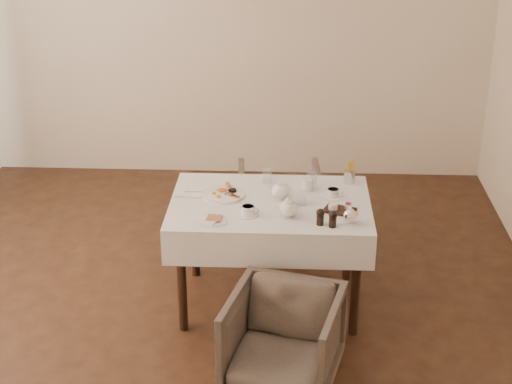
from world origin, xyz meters
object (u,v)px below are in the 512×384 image
at_px(table, 270,218).
at_px(armchair_far, 280,205).
at_px(breakfast_plate, 224,194).
at_px(teapot_centre, 281,189).
at_px(armchair_near, 283,340).

xyz_separation_m(table, armchair_far, (0.05, 0.92, -0.35)).
bearing_deg(armchair_far, breakfast_plate, 62.51).
bearing_deg(breakfast_plate, teapot_centre, 1.14).
height_order(breakfast_plate, teapot_centre, teapot_centre).
height_order(table, breakfast_plate, breakfast_plate).
bearing_deg(armchair_near, table, 111.17).
xyz_separation_m(table, armchair_near, (0.10, -0.84, -0.35)).
xyz_separation_m(breakfast_plate, teapot_centre, (0.37, -0.04, 0.06)).
height_order(table, armchair_near, table).
xyz_separation_m(armchair_far, teapot_centre, (0.02, -0.87, 0.53)).
bearing_deg(table, teapot_centre, 33.91).
xyz_separation_m(table, teapot_centre, (0.07, 0.05, 0.18)).
distance_m(armchair_near, breakfast_plate, 1.12).
bearing_deg(breakfast_plate, armchair_near, -58.46).
xyz_separation_m(table, breakfast_plate, (-0.31, 0.09, 0.13)).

